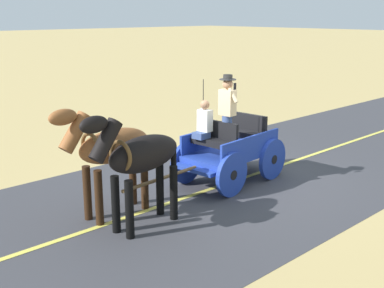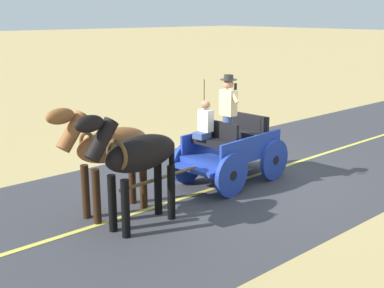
{
  "view_description": "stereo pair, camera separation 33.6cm",
  "coord_description": "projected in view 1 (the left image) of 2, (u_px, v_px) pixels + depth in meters",
  "views": [
    {
      "loc": [
        -7.21,
        8.36,
        3.78
      ],
      "look_at": [
        0.11,
        1.46,
        1.1
      ],
      "focal_mm": 46.29,
      "sensor_mm": 36.0,
      "label": 1
    },
    {
      "loc": [
        -7.44,
        8.11,
        3.78
      ],
      "look_at": [
        0.11,
        1.46,
        1.1
      ],
      "focal_mm": 46.29,
      "sensor_mm": 36.0,
      "label": 2
    }
  ],
  "objects": [
    {
      "name": "road_surface",
      "position": [
        241.0,
        179.0,
        11.58
      ],
      "size": [
        6.32,
        160.0,
        0.01
      ],
      "primitive_type": "cube",
      "color": "#38383D",
      "rests_on": "ground"
    },
    {
      "name": "horse_near_side",
      "position": [
        140.0,
        157.0,
        8.65
      ],
      "size": [
        0.7,
        2.14,
        2.21
      ],
      "color": "black",
      "rests_on": "ground"
    },
    {
      "name": "horse_drawn_carriage",
      "position": [
        228.0,
        148.0,
        11.21
      ],
      "size": [
        1.59,
        4.52,
        2.5
      ],
      "color": "#1E3899",
      "rests_on": "ground"
    },
    {
      "name": "horse_off_side",
      "position": [
        110.0,
        149.0,
        9.18
      ],
      "size": [
        0.63,
        2.13,
        2.21
      ],
      "color": "brown",
      "rests_on": "ground"
    },
    {
      "name": "road_centre_stripe",
      "position": [
        241.0,
        179.0,
        11.58
      ],
      "size": [
        0.12,
        160.0,
        0.0
      ],
      "primitive_type": "cube",
      "color": "#DBCC4C",
      "rests_on": "road_surface"
    },
    {
      "name": "ground_plane",
      "position": [
        241.0,
        179.0,
        11.58
      ],
      "size": [
        200.0,
        200.0,
        0.0
      ],
      "primitive_type": "plane",
      "color": "tan"
    }
  ]
}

